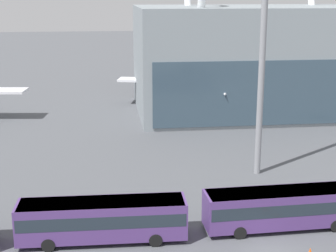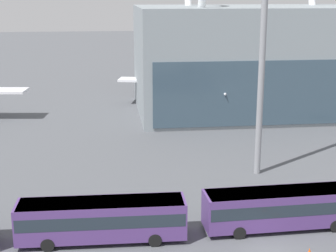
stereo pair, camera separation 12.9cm
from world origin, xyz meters
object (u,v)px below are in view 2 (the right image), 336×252
object	(u,v)px
shuttle_bus_1	(102,218)
shuttle_bus_2	(283,206)
traffic_cone_0	(309,252)
airliner_at_gate_far	(226,77)

from	to	relation	value
shuttle_bus_1	shuttle_bus_2	world-z (taller)	same
shuttle_bus_2	traffic_cone_0	world-z (taller)	shuttle_bus_2
airliner_at_gate_far	traffic_cone_0	world-z (taller)	airliner_at_gate_far
traffic_cone_0	airliner_at_gate_far	bearing A→B (deg)	83.95
traffic_cone_0	shuttle_bus_1	bearing A→B (deg)	164.36
airliner_at_gate_far	shuttle_bus_2	xyz separation A→B (m)	(-5.73, -45.12, -3.00)
shuttle_bus_1	shuttle_bus_2	bearing A→B (deg)	3.22
airliner_at_gate_far	shuttle_bus_1	size ratio (longest dim) A/B	2.78
shuttle_bus_2	traffic_cone_0	distance (m)	4.87
airliner_at_gate_far	shuttle_bus_1	bearing A→B (deg)	170.02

